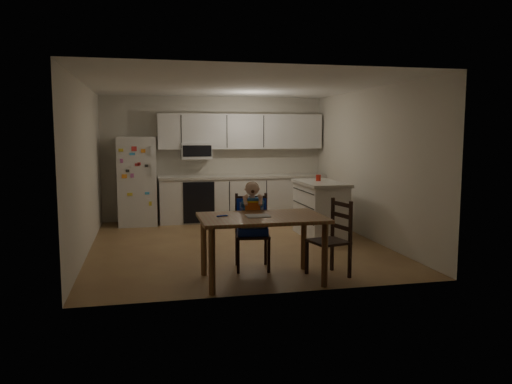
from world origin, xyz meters
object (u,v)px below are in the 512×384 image
at_px(kitchen_island, 320,209).
at_px(dining_table, 262,225).
at_px(chair_booster, 252,216).
at_px(chair_side, 335,233).
at_px(refrigerator, 137,181).
at_px(red_cup, 318,178).

relative_size(kitchen_island, dining_table, 0.87).
xyz_separation_m(chair_booster, chair_side, (0.94, -0.55, -0.16)).
distance_m(refrigerator, chair_side, 4.79).
bearing_deg(kitchen_island, chair_booster, -132.13).
height_order(kitchen_island, dining_table, kitchen_island).
bearing_deg(chair_booster, refrigerator, 120.53).
bearing_deg(chair_booster, kitchen_island, 55.54).
bearing_deg(chair_side, red_cup, 151.99).
bearing_deg(refrigerator, chair_side, -59.31).
bearing_deg(kitchen_island, dining_table, -124.14).
xyz_separation_m(red_cup, dining_table, (-1.58, -2.46, -0.32)).
bearing_deg(dining_table, chair_side, 2.59).
xyz_separation_m(refrigerator, dining_table, (1.50, -4.15, -0.17)).
bearing_deg(refrigerator, kitchen_island, -30.75).
distance_m(refrigerator, chair_booster, 3.87).
bearing_deg(refrigerator, chair_booster, -67.13).
relative_size(kitchen_island, red_cup, 12.10).
relative_size(dining_table, chair_booster, 1.28).
xyz_separation_m(kitchen_island, chair_side, (-0.63, -2.28, 0.06)).
bearing_deg(chair_side, kitchen_island, 151.34).
distance_m(refrigerator, red_cup, 3.52).
relative_size(refrigerator, chair_side, 1.79).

